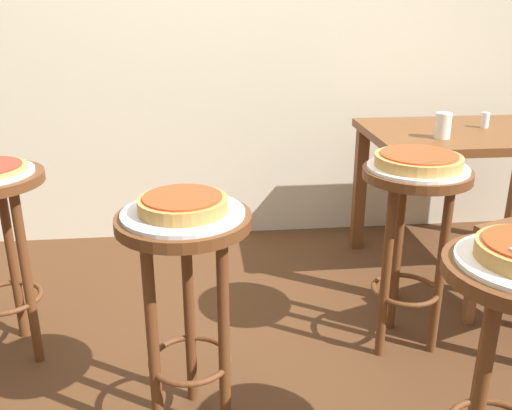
# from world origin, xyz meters

# --- Properties ---
(stool_middle) EXTENTS (0.39, 0.39, 0.74)m
(stool_middle) POSITION_xyz_m (-0.17, 0.01, 0.55)
(stool_middle) COLOR #5B3319
(stool_middle) RESTS_ON ground_plane
(serving_plate_middle) EXTENTS (0.36, 0.36, 0.01)m
(serving_plate_middle) POSITION_xyz_m (-0.17, 0.01, 0.74)
(serving_plate_middle) COLOR silver
(serving_plate_middle) RESTS_ON stool_middle
(pizza_middle) EXTENTS (0.26, 0.26, 0.05)m
(pizza_middle) POSITION_xyz_m (-0.17, 0.01, 0.77)
(pizza_middle) COLOR #B78442
(pizza_middle) RESTS_ON serving_plate_middle
(stool_leftside) EXTENTS (0.39, 0.39, 0.74)m
(stool_leftside) POSITION_xyz_m (0.67, 0.38, 0.55)
(stool_leftside) COLOR #5B3319
(stool_leftside) RESTS_ON ground_plane
(serving_plate_leftside) EXTENTS (0.36, 0.36, 0.01)m
(serving_plate_leftside) POSITION_xyz_m (0.67, 0.38, 0.74)
(serving_plate_leftside) COLOR white
(serving_plate_leftside) RESTS_ON stool_leftside
(pizza_leftside) EXTENTS (0.31, 0.31, 0.05)m
(pizza_leftside) POSITION_xyz_m (0.67, 0.38, 0.77)
(pizza_leftside) COLOR tan
(pizza_leftside) RESTS_ON serving_plate_leftside
(dining_table) EXTENTS (1.01, 0.68, 0.72)m
(dining_table) POSITION_xyz_m (1.19, 1.03, 0.61)
(dining_table) COLOR brown
(dining_table) RESTS_ON ground_plane
(cup_near_edge) EXTENTS (0.07, 0.07, 0.11)m
(cup_near_edge) POSITION_xyz_m (0.98, 0.89, 0.78)
(cup_near_edge) COLOR silver
(cup_near_edge) RESTS_ON dining_table
(condiment_shaker) EXTENTS (0.04, 0.04, 0.07)m
(condiment_shaker) POSITION_xyz_m (1.27, 1.08, 0.76)
(condiment_shaker) COLOR white
(condiment_shaker) RESTS_ON dining_table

